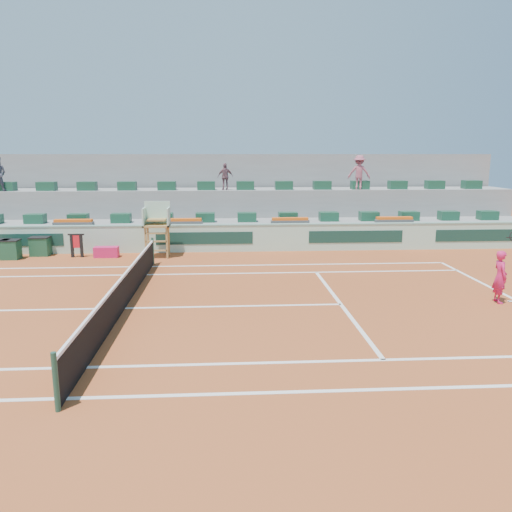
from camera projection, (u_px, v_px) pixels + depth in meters
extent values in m
plane|color=#99431D|center=(125.00, 308.00, 14.56)|extent=(90.00, 90.00, 0.00)
cube|color=gray|center=(166.00, 232.00, 24.90)|extent=(36.00, 4.00, 1.20)
cube|color=gray|center=(169.00, 214.00, 26.33)|extent=(36.00, 2.40, 2.60)
cube|color=gray|center=(172.00, 194.00, 27.71)|extent=(36.00, 0.40, 4.40)
cube|color=#D61B5A|center=(106.00, 252.00, 21.71)|extent=(1.03, 0.46, 0.46)
imported|color=#6F4A55|center=(225.00, 177.00, 25.36)|extent=(0.85, 0.49, 1.36)
imported|color=#9F4F60|center=(359.00, 172.00, 25.67)|extent=(1.26, 0.91, 1.75)
cube|color=white|center=(66.00, 399.00, 9.20)|extent=(23.77, 0.12, 0.01)
cube|color=white|center=(152.00, 267.00, 19.93)|extent=(23.77, 0.12, 0.01)
cube|color=white|center=(86.00, 367.00, 10.54)|extent=(23.77, 0.12, 0.01)
cube|color=white|center=(146.00, 275.00, 18.59)|extent=(23.77, 0.12, 0.01)
cube|color=white|center=(341.00, 304.00, 14.94)|extent=(0.12, 8.23, 0.01)
cube|color=white|center=(125.00, 308.00, 14.56)|extent=(12.80, 0.12, 0.01)
cube|color=black|center=(124.00, 293.00, 14.47)|extent=(0.03, 11.87, 0.92)
cube|color=white|center=(123.00, 277.00, 14.37)|extent=(0.06, 11.87, 0.07)
cylinder|color=#1C4333|center=(56.00, 382.00, 8.65)|extent=(0.10, 0.10, 1.10)
cylinder|color=#1C4333|center=(153.00, 251.00, 20.26)|extent=(0.10, 0.10, 1.10)
cube|color=#AAD6BE|center=(161.00, 239.00, 22.75)|extent=(36.00, 0.30, 1.20)
cube|color=gray|center=(160.00, 225.00, 22.63)|extent=(36.00, 0.34, 0.06)
cube|color=#14382E|center=(13.00, 240.00, 22.20)|extent=(4.40, 0.02, 0.56)
cube|color=#14382E|center=(204.00, 238.00, 22.70)|extent=(4.40, 0.02, 0.56)
cube|color=#14382E|center=(356.00, 237.00, 23.12)|extent=(4.40, 0.02, 0.56)
cube|color=#14382E|center=(481.00, 235.00, 23.48)|extent=(4.40, 0.02, 0.56)
cube|color=olive|center=(146.00, 243.00, 21.29)|extent=(0.08, 0.08, 1.35)
cube|color=olive|center=(167.00, 243.00, 21.35)|extent=(0.08, 0.08, 1.35)
cube|color=olive|center=(148.00, 240.00, 21.98)|extent=(0.08, 0.08, 1.35)
cube|color=olive|center=(169.00, 240.00, 22.03)|extent=(0.08, 0.08, 1.35)
cube|color=olive|center=(157.00, 225.00, 21.52)|extent=(1.10, 0.90, 0.08)
cube|color=#AAD6BE|center=(157.00, 213.00, 21.79)|extent=(1.10, 0.08, 1.00)
cube|color=#AAD6BE|center=(144.00, 217.00, 21.41)|extent=(0.06, 0.90, 0.80)
cube|color=#AAD6BE|center=(169.00, 217.00, 21.48)|extent=(0.06, 0.90, 0.80)
cube|color=olive|center=(157.00, 220.00, 21.57)|extent=(0.80, 0.60, 0.08)
cube|color=olive|center=(157.00, 251.00, 21.39)|extent=(0.90, 0.08, 0.06)
cube|color=olive|center=(156.00, 241.00, 21.30)|extent=(0.90, 0.08, 0.06)
cube|color=olive|center=(156.00, 233.00, 21.23)|extent=(0.90, 0.08, 0.06)
cube|color=#17462F|center=(35.00, 219.00, 23.50)|extent=(0.90, 0.60, 0.44)
cube|color=#17462F|center=(78.00, 218.00, 23.62)|extent=(0.90, 0.60, 0.44)
cube|color=#17462F|center=(121.00, 218.00, 23.74)|extent=(0.90, 0.60, 0.44)
cube|color=#17462F|center=(163.00, 218.00, 23.86)|extent=(0.90, 0.60, 0.44)
cube|color=#17462F|center=(205.00, 217.00, 23.98)|extent=(0.90, 0.60, 0.44)
cube|color=#17462F|center=(247.00, 217.00, 24.10)|extent=(0.90, 0.60, 0.44)
cube|color=#17462F|center=(288.00, 217.00, 24.21)|extent=(0.90, 0.60, 0.44)
cube|color=#17462F|center=(329.00, 216.00, 24.33)|extent=(0.90, 0.60, 0.44)
cube|color=#17462F|center=(369.00, 216.00, 24.45)|extent=(0.90, 0.60, 0.44)
cube|color=#17462F|center=(409.00, 216.00, 24.57)|extent=(0.90, 0.60, 0.44)
cube|color=#17462F|center=(448.00, 216.00, 24.69)|extent=(0.90, 0.60, 0.44)
cube|color=#17462F|center=(487.00, 215.00, 24.81)|extent=(0.90, 0.60, 0.44)
cube|color=#17462F|center=(6.00, 186.00, 24.96)|extent=(0.90, 0.60, 0.44)
cube|color=#17462F|center=(47.00, 186.00, 25.07)|extent=(0.90, 0.60, 0.44)
cube|color=#17462F|center=(87.00, 186.00, 25.19)|extent=(0.90, 0.60, 0.44)
cube|color=#17462F|center=(127.00, 186.00, 25.31)|extent=(0.90, 0.60, 0.44)
cube|color=#17462F|center=(167.00, 186.00, 25.43)|extent=(0.90, 0.60, 0.44)
cube|color=#17462F|center=(206.00, 186.00, 25.55)|extent=(0.90, 0.60, 0.44)
cube|color=#17462F|center=(245.00, 185.00, 25.67)|extent=(0.90, 0.60, 0.44)
cube|color=#17462F|center=(284.00, 185.00, 25.79)|extent=(0.90, 0.60, 0.44)
cube|color=#17462F|center=(322.00, 185.00, 25.91)|extent=(0.90, 0.60, 0.44)
cube|color=#17462F|center=(360.00, 185.00, 26.03)|extent=(0.90, 0.60, 0.44)
cube|color=#17462F|center=(397.00, 185.00, 26.15)|extent=(0.90, 0.60, 0.44)
cube|color=#17462F|center=(435.00, 185.00, 26.26)|extent=(0.90, 0.60, 0.44)
cube|color=#17462F|center=(471.00, 185.00, 26.38)|extent=(0.90, 0.60, 0.44)
cube|color=#4E4E4E|center=(74.00, 224.00, 22.87)|extent=(1.80, 0.36, 0.16)
cube|color=#EC5713|center=(73.00, 221.00, 22.84)|extent=(1.70, 0.32, 0.12)
cube|color=#4E4E4E|center=(183.00, 223.00, 23.16)|extent=(1.80, 0.36, 0.16)
cube|color=#EC5713|center=(183.00, 220.00, 23.13)|extent=(1.70, 0.32, 0.12)
cube|color=#4E4E4E|center=(290.00, 222.00, 23.46)|extent=(1.80, 0.36, 0.16)
cube|color=#EC5713|center=(290.00, 219.00, 23.43)|extent=(1.70, 0.32, 0.12)
cube|color=#4E4E4E|center=(394.00, 221.00, 23.76)|extent=(1.80, 0.36, 0.16)
cube|color=#EC5713|center=(394.00, 218.00, 23.73)|extent=(1.70, 0.32, 0.12)
cube|color=#17472D|center=(41.00, 247.00, 22.04)|extent=(0.78, 0.67, 0.80)
cube|color=black|center=(40.00, 237.00, 21.95)|extent=(0.83, 0.72, 0.04)
cube|color=#17472D|center=(11.00, 250.00, 21.27)|extent=(0.70, 0.60, 0.80)
cube|color=black|center=(10.00, 240.00, 21.19)|extent=(0.74, 0.64, 0.04)
cube|color=#17472D|center=(2.00, 250.00, 21.35)|extent=(0.71, 0.61, 0.80)
cube|color=black|center=(1.00, 240.00, 21.26)|extent=(0.75, 0.65, 0.04)
cube|color=black|center=(72.00, 246.00, 21.64)|extent=(0.11, 0.11, 1.00)
cube|color=black|center=(81.00, 246.00, 21.66)|extent=(0.11, 0.11, 1.00)
cube|color=black|center=(76.00, 235.00, 21.55)|extent=(0.68, 0.09, 0.06)
cube|color=red|center=(76.00, 241.00, 21.59)|extent=(0.50, 0.05, 0.56)
imported|color=#D61B5A|center=(500.00, 277.00, 15.00)|extent=(0.42, 0.61, 1.60)
cylinder|color=black|center=(510.00, 238.00, 14.45)|extent=(0.03, 0.35, 0.09)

